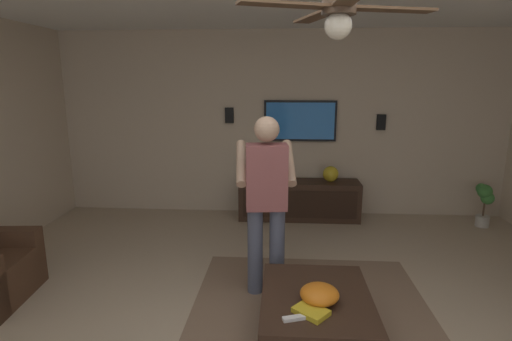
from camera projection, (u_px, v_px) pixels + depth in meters
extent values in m
cube|color=#C6B299|center=(281.00, 124.00, 5.83)|extent=(0.10, 6.62, 2.64)
cube|color=#7A604C|center=(313.00, 327.00, 3.20)|extent=(2.49, 2.05, 0.01)
cube|color=#472D1E|center=(0.00, 256.00, 3.85)|extent=(0.23, 0.81, 0.56)
cube|color=#332116|center=(316.00, 301.00, 2.93)|extent=(1.00, 0.80, 0.10)
cylinder|color=#332116|center=(350.00, 298.00, 3.36)|extent=(0.07, 0.07, 0.30)
cylinder|color=#332116|center=(274.00, 295.00, 3.40)|extent=(0.07, 0.07, 0.30)
cube|color=black|center=(315.00, 332.00, 2.98)|extent=(0.88, 0.68, 0.03)
cube|color=#332116|center=(299.00, 200.00, 5.72)|extent=(0.44, 1.70, 0.55)
cube|color=black|center=(300.00, 204.00, 5.50)|extent=(0.01, 1.56, 0.39)
cube|color=black|center=(300.00, 121.00, 5.71)|extent=(0.05, 1.03, 0.58)
cube|color=blue|center=(300.00, 121.00, 5.68)|extent=(0.01, 0.97, 0.52)
cylinder|color=#4C5166|center=(277.00, 251.00, 3.66)|extent=(0.14, 0.14, 0.82)
cylinder|color=#4C5166|center=(255.00, 251.00, 3.65)|extent=(0.14, 0.14, 0.82)
cube|color=#8C4C4C|center=(266.00, 177.00, 3.50)|extent=(0.26, 0.38, 0.58)
sphere|color=tan|center=(267.00, 129.00, 3.41)|extent=(0.22, 0.22, 0.22)
cylinder|color=tan|center=(289.00, 163.00, 3.67)|extent=(0.48, 0.14, 0.37)
cylinder|color=tan|center=(241.00, 163.00, 3.65)|extent=(0.48, 0.14, 0.37)
cube|color=white|center=(264.00, 169.00, 3.88)|extent=(0.05, 0.05, 0.16)
cylinder|color=#B7B2A8|center=(482.00, 221.00, 5.43)|extent=(0.18, 0.18, 0.15)
cylinder|color=brown|center=(484.00, 207.00, 5.39)|extent=(0.02, 0.02, 0.24)
sphere|color=#3D7F38|center=(485.00, 192.00, 5.37)|extent=(0.19, 0.19, 0.19)
sphere|color=#3D7F38|center=(488.00, 198.00, 5.38)|extent=(0.17, 0.17, 0.17)
sphere|color=#3D7F38|center=(481.00, 188.00, 5.39)|extent=(0.14, 0.14, 0.14)
ellipsoid|color=orange|center=(320.00, 294.00, 2.81)|extent=(0.28, 0.28, 0.12)
cube|color=white|center=(294.00, 318.00, 2.61)|extent=(0.09, 0.16, 0.02)
cube|color=gold|center=(311.00, 311.00, 2.68)|extent=(0.26, 0.27, 0.04)
sphere|color=gold|center=(331.00, 174.00, 5.61)|extent=(0.22, 0.22, 0.22)
cube|color=black|center=(381.00, 122.00, 5.65)|extent=(0.06, 0.12, 0.22)
cube|color=black|center=(229.00, 115.00, 5.77)|extent=(0.06, 0.12, 0.22)
cylinder|color=#4C3828|center=(339.00, 7.00, 2.30)|extent=(0.20, 0.20, 0.08)
sphere|color=silver|center=(338.00, 26.00, 2.32)|extent=(0.16, 0.16, 0.16)
cube|color=brown|center=(317.00, 16.00, 2.60)|extent=(0.57, 0.29, 0.02)
cube|color=brown|center=(287.00, 4.00, 2.21)|extent=(0.31, 0.57, 0.02)
cube|color=brown|center=(390.00, 9.00, 2.36)|extent=(0.26, 0.57, 0.02)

